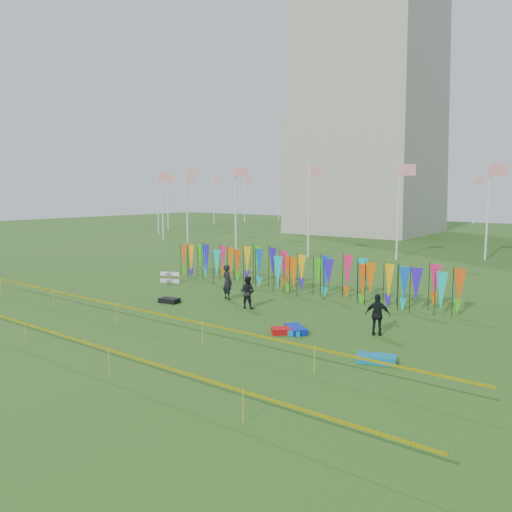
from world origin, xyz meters
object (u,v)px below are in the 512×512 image
Objects in this scene: person_mid at (247,292)px; kite_bag_red at (288,331)px; kite_bag_turquoise at (289,331)px; kite_bag_teal at (376,359)px; person_right at (378,315)px; box_kite at (170,277)px; kite_bag_blue at (296,329)px; person_left at (227,282)px; kite_bag_black at (169,300)px.

person_mid is 4.71m from kite_bag_red.
kite_bag_teal reaches higher than kite_bag_turquoise.
kite_bag_turquoise is at bearing 12.32° from person_right.
person_right is 3.57m from kite_bag_red.
person_mid reaches higher than kite_bag_red.
kite_bag_blue is at bearing -20.03° from box_kite.
person_left is 1.11× the size of person_right.
person_right is at bearing 5.06° from kite_bag_black.
kite_bag_red is (-2.93, -1.92, -0.71)m from person_right.
kite_bag_black is (-7.89, 0.96, -0.00)m from kite_bag_red.
person_left is at bearing 153.92° from kite_bag_blue.
kite_bag_black is (-8.04, 0.62, -0.01)m from kite_bag_blue.
kite_bag_blue is (-2.77, -1.58, -0.70)m from person_right.
person_right is 3.27m from kite_bag_blue.
kite_bag_black is at bearing -43.17° from box_kite.
box_kite is at bearing 136.83° from kite_bag_black.
person_right is 3.52m from kite_bag_turquoise.
box_kite is at bearing 158.32° from kite_bag_red.
kite_bag_turquoise is (11.99, -4.76, -0.25)m from box_kite.
kite_bag_turquoise is 4.24m from kite_bag_teal.
kite_bag_turquoise is at bearing -21.65° from box_kite.
person_mid is 6.93m from person_right.
kite_bag_blue is 0.37m from kite_bag_red.
kite_bag_blue is 1.16× the size of kite_bag_black.
person_right is 1.61× the size of kite_bag_turquoise.
kite_bag_teal is (4.19, -1.03, 0.00)m from kite_bag_red.
kite_bag_black is 0.79× the size of kite_bag_teal.
person_mid reaches higher than kite_bag_black.
kite_bag_red reaches higher than kite_bag_black.
person_right reaches higher than kite_bag_turquoise.
kite_bag_blue is at bearing 166.87° from person_left.
person_left reaches higher than box_kite.
person_mid is 4.68m from kite_bag_blue.
kite_bag_blue is (6.23, -3.05, -0.79)m from person_left.
kite_bag_blue is (0.08, 0.36, 0.02)m from kite_bag_turquoise.
person_right is (6.91, -0.51, 0.04)m from person_mid.
kite_bag_turquoise is 0.08m from kite_bag_red.
person_left is 7.01m from kite_bag_red.
kite_bag_black is at bearing 170.67° from kite_bag_teal.
kite_bag_teal reaches higher than kite_bag_red.
box_kite reaches higher than kite_bag_black.
person_mid reaches higher than kite_bag_turquoise.
box_kite is 15.11m from person_right.
kite_bag_red is (6.08, -3.39, -0.79)m from person_left.
person_right reaches higher than kite_bag_black.
person_mid is at bearing 148.66° from kite_bag_red.
person_left is at bearing 53.38° from kite_bag_black.
person_mid is at bearing 157.11° from kite_bag_teal.
kite_bag_red is at bearing -114.07° from kite_bag_blue.
box_kite is at bearing 159.97° from kite_bag_blue.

